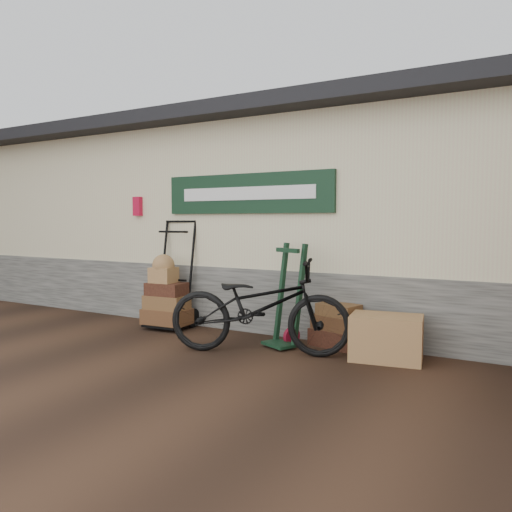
{
  "coord_description": "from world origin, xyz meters",
  "views": [
    {
      "loc": [
        3.24,
        -5.01,
        1.58
      ],
      "look_at": [
        -0.11,
        0.9,
        1.09
      ],
      "focal_mm": 35.0,
      "sensor_mm": 36.0,
      "label": 1
    }
  ],
  "objects_px": {
    "wicker_hamper": "(386,338)",
    "bicycle": "(259,301)",
    "suitcase_stack": "(337,325)",
    "green_barrow": "(287,295)",
    "porter_trolley": "(174,273)"
  },
  "relations": [
    {
      "from": "porter_trolley",
      "to": "bicycle",
      "type": "relative_size",
      "value": 0.75
    },
    {
      "from": "green_barrow",
      "to": "wicker_hamper",
      "type": "bearing_deg",
      "value": 24.36
    },
    {
      "from": "wicker_hamper",
      "to": "bicycle",
      "type": "height_order",
      "value": "bicycle"
    },
    {
      "from": "green_barrow",
      "to": "suitcase_stack",
      "type": "distance_m",
      "value": 0.72
    },
    {
      "from": "porter_trolley",
      "to": "suitcase_stack",
      "type": "xyz_separation_m",
      "value": [
        2.53,
        0.07,
        -0.53
      ]
    },
    {
      "from": "porter_trolley",
      "to": "suitcase_stack",
      "type": "bearing_deg",
      "value": -2.47
    },
    {
      "from": "green_barrow",
      "to": "wicker_hamper",
      "type": "relative_size",
      "value": 1.65
    },
    {
      "from": "wicker_hamper",
      "to": "porter_trolley",
      "type": "bearing_deg",
      "value": 175.91
    },
    {
      "from": "green_barrow",
      "to": "porter_trolley",
      "type": "bearing_deg",
      "value": -161.78
    },
    {
      "from": "porter_trolley",
      "to": "bicycle",
      "type": "height_order",
      "value": "porter_trolley"
    },
    {
      "from": "suitcase_stack",
      "to": "wicker_hamper",
      "type": "distance_m",
      "value": 0.76
    },
    {
      "from": "wicker_hamper",
      "to": "bicycle",
      "type": "distance_m",
      "value": 1.51
    },
    {
      "from": "porter_trolley",
      "to": "wicker_hamper",
      "type": "distance_m",
      "value": 3.28
    },
    {
      "from": "bicycle",
      "to": "green_barrow",
      "type": "bearing_deg",
      "value": -34.69
    },
    {
      "from": "suitcase_stack",
      "to": "bicycle",
      "type": "relative_size",
      "value": 0.29
    }
  ]
}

